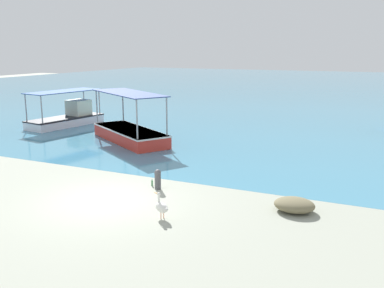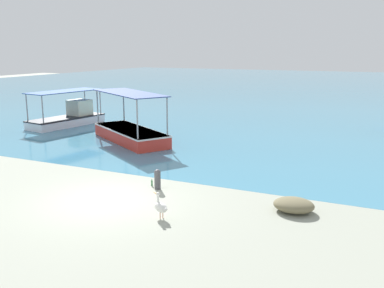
{
  "view_description": "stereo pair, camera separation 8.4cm",
  "coord_description": "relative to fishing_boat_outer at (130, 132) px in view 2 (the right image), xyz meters",
  "views": [
    {
      "loc": [
        8.49,
        -11.48,
        5.12
      ],
      "look_at": [
        1.18,
        4.53,
        1.19
      ],
      "focal_mm": 40.0,
      "sensor_mm": 36.0,
      "label": 1
    },
    {
      "loc": [
        8.56,
        -11.45,
        5.12
      ],
      "look_at": [
        1.18,
        4.53,
        1.19
      ],
      "focal_mm": 40.0,
      "sensor_mm": 36.0,
      "label": 2
    }
  ],
  "objects": [
    {
      "name": "fishing_boat_near_left",
      "position": [
        -6.65,
        2.68,
        0.07
      ],
      "size": [
        2.76,
        5.61,
        2.36
      ],
      "color": "white",
      "rests_on": "harbor_water"
    },
    {
      "name": "glass_bottle",
      "position": [
        5.13,
        -6.48,
        -0.43
      ],
      "size": [
        0.07,
        0.07,
        0.27
      ],
      "color": "#3F7F4C",
      "rests_on": "ground"
    },
    {
      "name": "mooring_bollard",
      "position": [
        5.52,
        -6.73,
        -0.13
      ],
      "size": [
        0.25,
        0.25,
        0.76
      ],
      "color": "#47474C",
      "rests_on": "ground"
    },
    {
      "name": "net_pile",
      "position": [
        10.6,
        -6.88,
        -0.32
      ],
      "size": [
        1.31,
        1.11,
        0.44
      ],
      "primitive_type": "ellipsoid",
      "color": "#72694B",
      "rests_on": "ground"
    },
    {
      "name": "ground",
      "position": [
        4.5,
        -8.55,
        -0.54
      ],
      "size": [
        120.0,
        120.0,
        0.0
      ],
      "primitive_type": "plane",
      "color": "#9B9F8F"
    },
    {
      "name": "pelican",
      "position": [
        7.0,
        -9.15,
        -0.16
      ],
      "size": [
        0.75,
        0.51,
        0.8
      ],
      "color": "#E0997A",
      "rests_on": "ground"
    },
    {
      "name": "fishing_boat_outer",
      "position": [
        0.0,
        0.0,
        0.0
      ],
      "size": [
        6.13,
        4.89,
        2.75
      ],
      "color": "red",
      "rests_on": "harbor_water"
    },
    {
      "name": "harbor_water",
      "position": [
        4.5,
        39.45,
        -0.53
      ],
      "size": [
        110.0,
        90.0,
        0.0
      ],
      "primitive_type": "cube",
      "color": "teal",
      "rests_on": "ground"
    }
  ]
}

